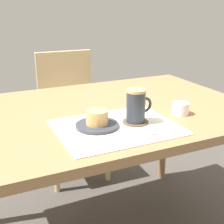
{
  "coord_description": "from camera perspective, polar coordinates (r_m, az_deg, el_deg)",
  "views": [
    {
      "loc": [
        -0.53,
        -1.2,
        1.17
      ],
      "look_at": [
        -0.05,
        -0.18,
        0.77
      ],
      "focal_mm": 50.0,
      "sensor_mm": 36.0,
      "label": 1
    }
  ],
  "objects": [
    {
      "name": "teaspoon",
      "position": [
        1.13,
        10.23,
        -3.65
      ],
      "size": [
        0.13,
        0.03,
        0.01
      ],
      "primitive_type": "cylinder",
      "rotation": [
        0.0,
        1.57,
        -0.16
      ],
      "color": "silver",
      "rests_on": "placemat"
    },
    {
      "name": "dining_table",
      "position": [
        1.41,
        -1.24,
        -1.97
      ],
      "size": [
        1.31,
        0.9,
        0.72
      ],
      "color": "#997047",
      "rests_on": "ground_plane"
    },
    {
      "name": "coffee_coaster",
      "position": [
        1.22,
        4.29,
        -1.81
      ],
      "size": [
        0.1,
        0.1,
        0.0
      ],
      "primitive_type": "cylinder",
      "color": "brown",
      "rests_on": "placemat"
    },
    {
      "name": "placemat",
      "position": [
        1.18,
        0.83,
        -2.8
      ],
      "size": [
        0.45,
        0.36,
        0.0
      ],
      "primitive_type": "cube",
      "color": "silver",
      "rests_on": "dining_table"
    },
    {
      "name": "pastry_plate",
      "position": [
        1.17,
        -2.73,
        -2.46
      ],
      "size": [
        0.16,
        0.16,
        0.01
      ],
      "primitive_type": "cylinder",
      "color": "#333842",
      "rests_on": "placemat"
    },
    {
      "name": "sugar_bowl",
      "position": [
        1.34,
        12.44,
        0.64
      ],
      "size": [
        0.07,
        0.07,
        0.05
      ],
      "primitive_type": "cylinder",
      "color": "white",
      "rests_on": "dining_table"
    },
    {
      "name": "wooden_chair",
      "position": [
        2.18,
        -7.62,
        0.63
      ],
      "size": [
        0.44,
        0.44,
        0.84
      ],
      "rotation": [
        0.0,
        0.0,
        3.1
      ],
      "color": "#D1B27F",
      "rests_on": "ground_plane"
    },
    {
      "name": "pastry",
      "position": [
        1.16,
        -2.75,
        -0.96
      ],
      "size": [
        0.08,
        0.08,
        0.05
      ],
      "primitive_type": "cylinder",
      "color": "#E0A860",
      "rests_on": "pastry_plate"
    },
    {
      "name": "coffee_mug",
      "position": [
        1.2,
        4.46,
        1.19
      ],
      "size": [
        0.11,
        0.08,
        0.13
      ],
      "color": "#2D333D",
      "rests_on": "coffee_coaster"
    }
  ]
}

